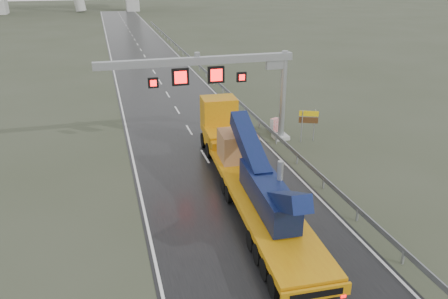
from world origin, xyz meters
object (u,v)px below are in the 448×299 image
object	(u,v)px
heavy_haul_truck	(242,159)
exit_sign_pair	(308,120)
sign_gantry	(225,75)
striped_barrier	(275,125)

from	to	relation	value
heavy_haul_truck	exit_sign_pair	bearing A→B (deg)	41.32
heavy_haul_truck	exit_sign_pair	size ratio (longest dim) A/B	7.64
heavy_haul_truck	exit_sign_pair	distance (m)	9.52
sign_gantry	striped_barrier	world-z (taller)	sign_gantry
heavy_haul_truck	sign_gantry	bearing A→B (deg)	86.22
sign_gantry	exit_sign_pair	size ratio (longest dim) A/B	5.66
striped_barrier	exit_sign_pair	bearing A→B (deg)	-82.24
sign_gantry	heavy_haul_truck	size ratio (longest dim) A/B	0.74
sign_gantry	exit_sign_pair	bearing A→B (deg)	-9.79
sign_gantry	exit_sign_pair	distance (m)	7.71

